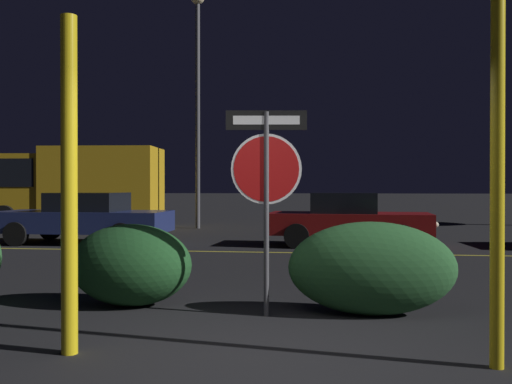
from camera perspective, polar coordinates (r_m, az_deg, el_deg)
The scene contains 11 objects.
ground_plane at distance 5.01m, azimuth 1.42°, elevation -16.46°, with size 260.00×260.00×0.00m, color black.
road_center_stripe at distance 12.76m, azimuth 5.20°, elevation -6.08°, with size 41.07×0.12×0.01m, color gold.
stop_sign at distance 6.45m, azimuth 1.04°, elevation 2.24°, with size 0.91×0.14×2.33m.
yellow_pole_left at distance 5.24m, azimuth -18.18°, elevation 0.68°, with size 0.14×0.14×2.96m, color yellow.
yellow_pole_right at distance 4.98m, azimuth 22.99°, elevation 2.23°, with size 0.11×0.11×3.23m, color yellow.
hedge_bush_2 at distance 7.24m, azimuth -12.40°, elevation -7.12°, with size 1.52×1.02×1.01m, color #1E4C23.
hedge_bush_3 at distance 6.69m, azimuth 11.48°, elevation -7.49°, with size 1.91×0.83×1.07m, color #285B2D.
passing_car_2 at distance 15.49m, azimuth -16.79°, elevation -2.46°, with size 4.50×1.98×1.32m.
passing_car_3 at distance 14.30m, azimuth 9.20°, elevation -2.71°, with size 4.09×1.95×1.32m.
delivery_truck at distance 21.76m, azimuth -18.33°, elevation 0.87°, with size 6.53×2.97×2.88m.
street_lamp at distance 20.72m, azimuth -5.85°, elevation 11.90°, with size 0.50×0.50×8.44m.
Camera 1 is at (0.51, -4.77, 1.46)m, focal length 40.00 mm.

